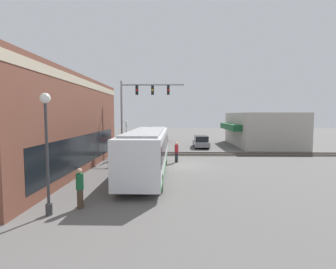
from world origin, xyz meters
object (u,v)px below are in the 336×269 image
city_bus (147,150)px  parked_car_red (162,138)px  pedestrian_by_lamp (80,188)px  crossing_signal (126,135)px  streetlamp (47,143)px  pedestrian_near_bus (176,152)px  parked_car_grey (201,142)px

city_bus → parked_car_red: city_bus is taller
city_bus → pedestrian_by_lamp: (-6.85, 2.38, -0.81)m
city_bus → crossing_signal: bearing=21.6°
streetlamp → pedestrian_near_bus: 13.86m
streetlamp → parked_car_red: bearing=-6.4°
city_bus → streetlamp: (-7.68, 3.43, 1.32)m
city_bus → pedestrian_near_bus: city_bus is taller
streetlamp → pedestrian_by_lamp: (0.83, -1.05, -2.13)m
crossing_signal → pedestrian_near_bus: crossing_signal is taller
parked_car_grey → parked_car_red: parked_car_grey is taller
crossing_signal → parked_car_red: 16.15m
crossing_signal → pedestrian_near_bus: bearing=-113.7°
crossing_signal → parked_car_grey: 11.89m
pedestrian_by_lamp → city_bus: bearing=-19.2°
crossing_signal → pedestrian_by_lamp: crossing_signal is taller
parked_car_grey → pedestrian_by_lamp: bearing=160.8°
parked_car_red → parked_car_grey: bearing=-143.6°
streetlamp → parked_car_red: streetlamp is taller
crossing_signal → pedestrian_by_lamp: (-13.83, -0.38, -1.34)m
parked_car_red → pedestrian_by_lamp: bearing=175.4°
streetlamp → parked_car_grey: 24.90m
city_bus → pedestrian_near_bus: 5.35m
crossing_signal → streetlamp: size_ratio=0.73×
crossing_signal → parked_car_red: size_ratio=0.85×
city_bus → pedestrian_by_lamp: size_ratio=6.51×
streetlamp → parked_car_grey: (23.16, -8.83, -2.37)m
parked_car_red → pedestrian_near_bus: bearing=-173.2°
city_bus → parked_car_red: 22.84m
city_bus → streetlamp: 8.51m
parked_car_grey → pedestrian_near_bus: pedestrian_near_bus is taller
streetlamp → parked_car_grey: size_ratio=1.07×
parked_car_red → pedestrian_by_lamp: pedestrian_by_lamp is taller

